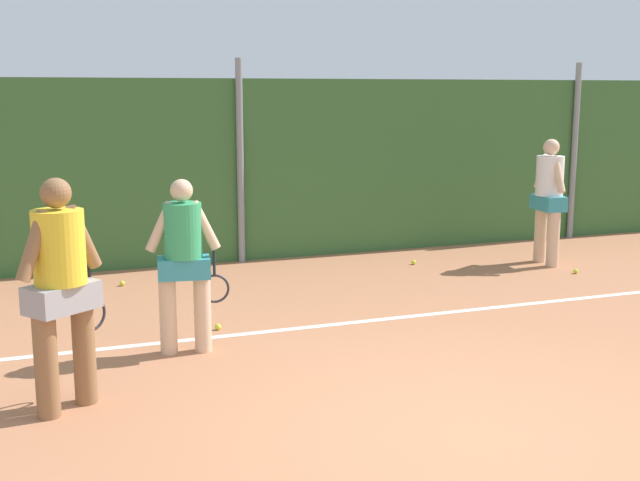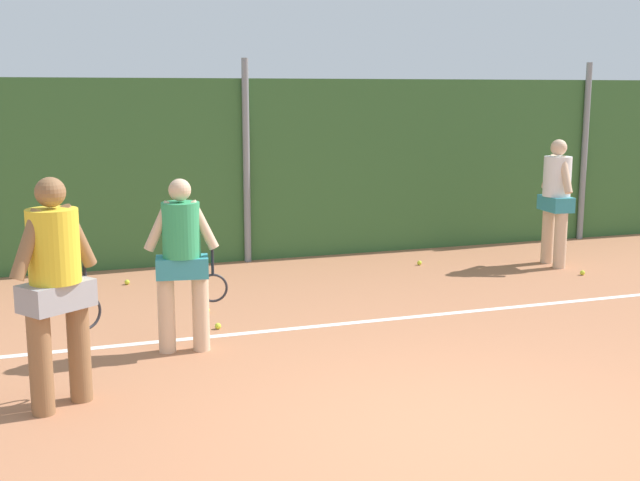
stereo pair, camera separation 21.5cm
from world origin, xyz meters
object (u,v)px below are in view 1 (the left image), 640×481
object	(u,v)px
player_backcourt_far	(549,195)
tennis_ball_3	(414,262)
player_foreground_near	(61,282)
tennis_ball_4	(205,311)
tennis_ball_1	(576,271)
tennis_ball_6	(218,327)
tennis_ball_5	(122,283)
player_midcourt	(184,257)

from	to	relation	value
player_backcourt_far	tennis_ball_3	size ratio (longest dim) A/B	27.28
player_foreground_near	tennis_ball_4	distance (m)	3.01
player_backcourt_far	tennis_ball_3	world-z (taller)	player_backcourt_far
player_foreground_near	tennis_ball_3	size ratio (longest dim) A/B	27.74
tennis_ball_3	tennis_ball_4	xyz separation A→B (m)	(-3.38, -1.54, 0.00)
tennis_ball_1	tennis_ball_6	world-z (taller)	same
tennis_ball_5	tennis_ball_3	bearing A→B (deg)	-1.93
tennis_ball_1	tennis_ball_4	xyz separation A→B (m)	(-5.20, -0.24, 0.00)
tennis_ball_1	tennis_ball_6	xyz separation A→B (m)	(-5.21, -0.90, 0.00)
tennis_ball_3	tennis_ball_6	xyz separation A→B (m)	(-3.39, -2.19, 0.00)
tennis_ball_5	player_midcourt	bearing A→B (deg)	-84.85
tennis_ball_1	tennis_ball_5	bearing A→B (deg)	166.39
player_midcourt	tennis_ball_3	bearing A→B (deg)	45.11
player_backcourt_far	tennis_ball_4	xyz separation A→B (m)	(-5.19, -0.91, -0.98)
tennis_ball_3	tennis_ball_5	size ratio (longest dim) A/B	1.00
tennis_ball_6	tennis_ball_4	bearing A→B (deg)	89.11
tennis_ball_1	tennis_ball_6	size ratio (longest dim) A/B	1.00
player_foreground_near	player_midcourt	size ratio (longest dim) A/B	1.10
tennis_ball_3	tennis_ball_1	bearing A→B (deg)	-35.45
player_backcourt_far	tennis_ball_3	distance (m)	2.15
player_midcourt	tennis_ball_3	world-z (taller)	player_midcourt
tennis_ball_3	player_backcourt_far	bearing A→B (deg)	-18.91
player_foreground_near	player_midcourt	distance (m)	1.59
player_backcourt_far	tennis_ball_6	world-z (taller)	player_backcourt_far
player_midcourt	tennis_ball_4	bearing A→B (deg)	79.17
player_midcourt	tennis_ball_3	distance (m)	4.83
player_midcourt	player_backcourt_far	world-z (taller)	player_backcourt_far
player_foreground_near	tennis_ball_4	world-z (taller)	player_foreground_near
player_midcourt	tennis_ball_4	xyz separation A→B (m)	(0.46, 1.26, -0.90)
player_midcourt	tennis_ball_6	xyz separation A→B (m)	(0.45, 0.60, -0.90)
player_midcourt	tennis_ball_1	xyz separation A→B (m)	(5.66, 1.50, -0.90)
player_backcourt_far	tennis_ball_5	size ratio (longest dim) A/B	27.28
tennis_ball_4	player_midcourt	bearing A→B (deg)	-109.84
player_midcourt	tennis_ball_6	world-z (taller)	player_midcourt
tennis_ball_4	player_foreground_near	bearing A→B (deg)	-124.30
player_foreground_near	tennis_ball_3	distance (m)	6.40
tennis_ball_1	tennis_ball_6	distance (m)	5.29
tennis_ball_1	tennis_ball_3	distance (m)	2.24
player_foreground_near	tennis_ball_4	xyz separation A→B (m)	(1.60, 2.35, -0.99)
player_backcourt_far	tennis_ball_3	xyz separation A→B (m)	(-1.81, 0.62, -0.98)
player_backcourt_far	player_foreground_near	bearing A→B (deg)	-59.00
tennis_ball_3	player_foreground_near	bearing A→B (deg)	-142.06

